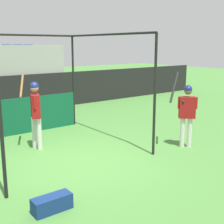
# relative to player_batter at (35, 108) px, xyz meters

# --- Properties ---
(ground_plane) EXTENTS (60.00, 60.00, 0.00)m
(ground_plane) POSITION_rel_player_batter_xyz_m (0.50, -1.68, -1.16)
(ground_plane) COLOR #477F38
(batting_cage) EXTENTS (4.00, 4.12, 3.18)m
(batting_cage) POSITION_rel_player_batter_xyz_m (0.27, 0.93, 0.18)
(batting_cage) COLOR black
(batting_cage) RESTS_ON ground
(player_batter) EXTENTS (0.60, 0.98, 2.03)m
(player_batter) POSITION_rel_player_batter_xyz_m (0.00, 0.00, 0.00)
(player_batter) COLOR silver
(player_batter) RESTS_ON ground
(player_waiting) EXTENTS (0.79, 0.65, 2.12)m
(player_waiting) POSITION_rel_player_batter_xyz_m (3.40, -2.45, -0.08)
(player_waiting) COLOR silver
(player_waiting) RESTS_ON ground
(equipment_bag) EXTENTS (0.70, 0.28, 0.28)m
(equipment_bag) POSITION_rel_player_batter_xyz_m (-1.23, -3.31, -1.02)
(equipment_bag) COLOR navy
(equipment_bag) RESTS_ON ground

